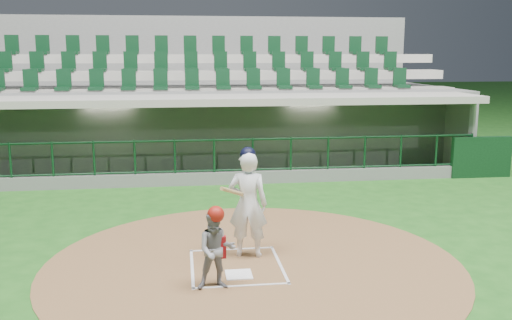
# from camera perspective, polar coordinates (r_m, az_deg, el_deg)

# --- Properties ---
(ground) EXTENTS (120.00, 120.00, 0.00)m
(ground) POSITION_cam_1_polar(r_m,az_deg,el_deg) (10.17, -2.14, -10.03)
(ground) COLOR #1A4E16
(ground) RESTS_ON ground
(dirt_circle) EXTENTS (7.20, 7.20, 0.01)m
(dirt_circle) POSITION_cam_1_polar(r_m,az_deg,el_deg) (10.01, -0.29, -10.32)
(dirt_circle) COLOR brown
(dirt_circle) RESTS_ON ground
(home_plate) EXTENTS (0.43, 0.43, 0.02)m
(home_plate) POSITION_cam_1_polar(r_m,az_deg,el_deg) (9.51, -1.74, -11.38)
(home_plate) COLOR white
(home_plate) RESTS_ON dirt_circle
(batter_box_chalk) EXTENTS (1.55, 1.80, 0.01)m
(batter_box_chalk) POSITION_cam_1_polar(r_m,az_deg,el_deg) (9.88, -1.97, -10.54)
(batter_box_chalk) COLOR white
(batter_box_chalk) RESTS_ON ground
(dugout_structure) EXTENTS (16.40, 3.70, 3.00)m
(dugout_structure) POSITION_cam_1_polar(r_m,az_deg,el_deg) (17.52, -4.41, 1.97)
(dugout_structure) COLOR slate
(dugout_structure) RESTS_ON ground
(seating_deck) EXTENTS (17.00, 6.72, 5.15)m
(seating_deck) POSITION_cam_1_polar(r_m,az_deg,el_deg) (20.51, -5.05, 4.54)
(seating_deck) COLOR slate
(seating_deck) RESTS_ON ground
(batter) EXTENTS (0.93, 0.95, 1.98)m
(batter) POSITION_cam_1_polar(r_m,az_deg,el_deg) (10.07, -0.82, -4.28)
(batter) COLOR white
(batter) RESTS_ON dirt_circle
(catcher) EXTENTS (0.61, 0.48, 1.31)m
(catcher) POSITION_cam_1_polar(r_m,az_deg,el_deg) (8.82, -4.00, -8.80)
(catcher) COLOR gray
(catcher) RESTS_ON dirt_circle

